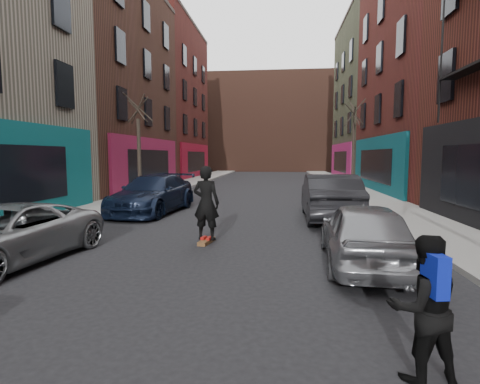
% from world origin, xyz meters
% --- Properties ---
extents(sidewalk_left, '(2.50, 84.00, 0.13)m').
position_xyz_m(sidewalk_left, '(-6.25, 30.00, 0.07)').
color(sidewalk_left, gray).
rests_on(sidewalk_left, ground).
extents(sidewalk_right, '(2.50, 84.00, 0.13)m').
position_xyz_m(sidewalk_right, '(6.25, 30.00, 0.07)').
color(sidewalk_right, gray).
rests_on(sidewalk_right, ground).
extents(building_far, '(40.00, 10.00, 14.00)m').
position_xyz_m(building_far, '(0.00, 56.00, 7.00)').
color(building_far, '#47281E').
rests_on(building_far, ground).
extents(tree_left_far, '(2.00, 2.00, 6.50)m').
position_xyz_m(tree_left_far, '(-6.20, 18.00, 3.38)').
color(tree_left_far, black).
rests_on(tree_left_far, sidewalk_left).
extents(tree_right_far, '(2.00, 2.00, 6.80)m').
position_xyz_m(tree_right_far, '(6.20, 24.00, 3.53)').
color(tree_right_far, black).
rests_on(tree_right_far, sidewalk_right).
extents(parked_left_far, '(2.67, 4.83, 1.28)m').
position_xyz_m(parked_left_far, '(-4.50, 5.75, 0.64)').
color(parked_left_far, gray).
rests_on(parked_left_far, ground).
extents(parked_left_end, '(2.68, 5.52, 1.55)m').
position_xyz_m(parked_left_end, '(-3.78, 13.17, 0.77)').
color(parked_left_end, black).
rests_on(parked_left_end, ground).
extents(parked_right_far, '(1.89, 4.20, 1.40)m').
position_xyz_m(parked_right_far, '(3.20, 6.48, 0.70)').
color(parked_right_far, gray).
rests_on(parked_right_far, ground).
extents(parked_right_end, '(1.78, 5.09, 1.68)m').
position_xyz_m(parked_right_end, '(3.20, 12.28, 0.84)').
color(parked_right_end, black).
rests_on(parked_right_end, ground).
extents(skateboard, '(0.36, 0.83, 0.10)m').
position_xyz_m(skateboard, '(-0.54, 8.12, 0.05)').
color(skateboard, brown).
rests_on(skateboard, ground).
extents(skateboarder, '(0.80, 0.59, 1.98)m').
position_xyz_m(skateboarder, '(-0.54, 8.12, 1.09)').
color(skateboarder, black).
rests_on(skateboarder, skateboard).
extents(pedestrian, '(0.84, 0.71, 1.55)m').
position_xyz_m(pedestrian, '(2.91, 2.32, 0.79)').
color(pedestrian, black).
rests_on(pedestrian, ground).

